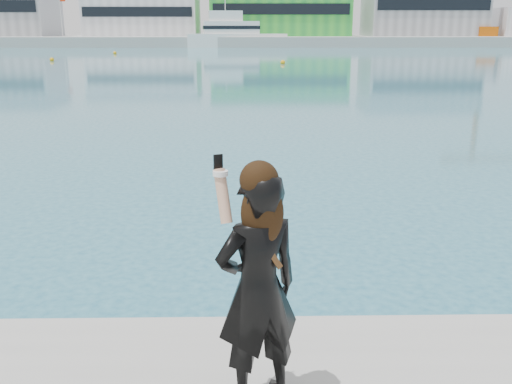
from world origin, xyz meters
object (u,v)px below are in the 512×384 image
buoy_near (283,64)px  buoy_extra (52,61)px  motor_yacht (234,34)px  woman (258,283)px  buoy_far (115,54)px

buoy_near → buoy_extra: 26.67m
buoy_extra → buoy_near: bearing=-13.3°
buoy_extra → motor_yacht: bearing=68.5°
buoy_extra → woman: (22.10, -63.16, 1.75)m
buoy_near → woman: bearing=-93.9°
buoy_near → woman: (-3.85, -57.04, 1.75)m
motor_yacht → buoy_extra: bearing=-117.4°
buoy_extra → buoy_far: bearing=80.7°
buoy_far → woman: size_ratio=0.27×
buoy_near → buoy_extra: size_ratio=1.00×
woman → motor_yacht: bearing=-112.8°
motor_yacht → buoy_extra: (-19.80, -50.14, -2.56)m
motor_yacht → woman: 113.33m
buoy_near → motor_yacht: bearing=96.2°
buoy_near → buoy_far: (-22.88, 24.80, 0.00)m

